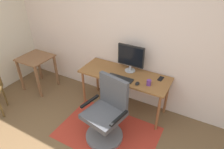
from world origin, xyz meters
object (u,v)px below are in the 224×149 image
at_px(monitor, 131,57).
at_px(cell_phone, 161,79).
at_px(desk, 124,78).
at_px(coffee_cup, 149,83).
at_px(office_chair, 107,116).
at_px(computer_mouse, 137,83).
at_px(side_table, 36,63).
at_px(keyboard, 120,78).

height_order(monitor, cell_phone, monitor).
height_order(desk, coffee_cup, coffee_cup).
distance_m(desk, office_chair, 0.75).
xyz_separation_m(desk, monitor, (0.04, 0.15, 0.34)).
relative_size(desk, computer_mouse, 14.67).
height_order(computer_mouse, side_table, computer_mouse).
bearing_deg(monitor, coffee_cup, -31.03).
distance_m(monitor, coffee_cup, 0.55).
bearing_deg(coffee_cup, cell_phone, 66.49).
bearing_deg(monitor, desk, -103.42).
bearing_deg(keyboard, computer_mouse, -3.73).
height_order(coffee_cup, side_table, coffee_cup).
relative_size(monitor, keyboard, 1.09).
bearing_deg(cell_phone, keyboard, -147.18).
distance_m(monitor, cell_phone, 0.60).
distance_m(desk, coffee_cup, 0.49).
distance_m(keyboard, office_chair, 0.65).
distance_m(coffee_cup, side_table, 2.30).
bearing_deg(office_chair, coffee_cup, 66.69).
xyz_separation_m(computer_mouse, cell_phone, (0.27, 0.33, -0.01)).
bearing_deg(keyboard, desk, 89.92).
bearing_deg(cell_phone, monitor, -174.90).
xyz_separation_m(keyboard, cell_phone, (0.58, 0.31, -0.00)).
distance_m(keyboard, coffee_cup, 0.47).
xyz_separation_m(keyboard, coffee_cup, (0.46, 0.05, 0.04)).
xyz_separation_m(desk, computer_mouse, (0.30, -0.17, 0.09)).
bearing_deg(coffee_cup, monitor, 148.97).
bearing_deg(office_chair, side_table, 177.16).
bearing_deg(side_table, coffee_cup, 3.64).
height_order(desk, cell_phone, cell_phone).
xyz_separation_m(coffee_cup, cell_phone, (0.11, 0.26, -0.04)).
bearing_deg(cell_phone, side_table, -165.47).
relative_size(keyboard, coffee_cup, 4.74).
xyz_separation_m(cell_phone, side_table, (-2.40, -0.41, -0.15)).
bearing_deg(office_chair, computer_mouse, 76.12).
relative_size(keyboard, side_table, 0.60).
xyz_separation_m(monitor, side_table, (-1.86, -0.40, -0.41)).
xyz_separation_m(coffee_cup, side_table, (-2.29, -0.15, -0.19)).
bearing_deg(office_chair, desk, 105.51).
relative_size(cell_phone, side_table, 0.20).
height_order(keyboard, side_table, keyboard).
xyz_separation_m(coffee_cup, office_chair, (-0.41, -0.60, -0.37)).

